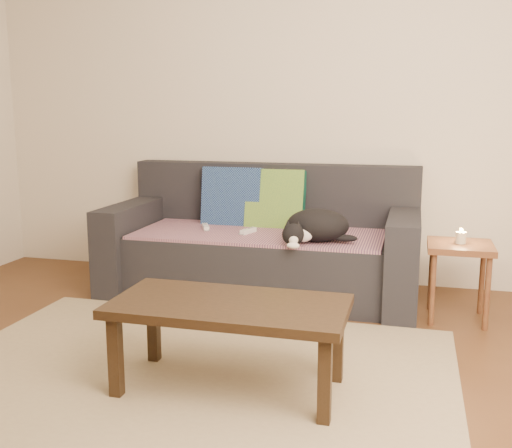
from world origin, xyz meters
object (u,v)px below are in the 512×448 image
wii_remote_b (248,231)px  wii_remote_a (206,227)px  cat (316,226)px  coffee_table (229,313)px  side_table (460,257)px  sofa (263,248)px

wii_remote_b → wii_remote_a: bearing=98.5°
cat → coffee_table: 1.25m
wii_remote_a → side_table: (1.67, -0.18, -0.07)m
cat → coffee_table: (-0.18, -1.23, -0.17)m
side_table → coffee_table: size_ratio=0.45×
wii_remote_b → side_table: bearing=-76.6°
sofa → coffee_table: 1.54m
cat → coffee_table: bearing=-118.5°
sofa → coffee_table: bearing=-81.3°
coffee_table → side_table: bearing=50.1°
cat → side_table: bearing=-18.0°
sofa → coffee_table: size_ratio=2.01×
wii_remote_a → coffee_table: size_ratio=0.14×
cat → wii_remote_b: bearing=142.6°
wii_remote_b → side_table: size_ratio=0.32×
wii_remote_a → coffee_table: wii_remote_a is taller
cat → wii_remote_a: (-0.80, 0.21, -0.08)m
wii_remote_a → wii_remote_b: 0.33m
cat → side_table: (0.87, 0.03, -0.15)m
sofa → cat: (0.42, -0.29, 0.23)m
sofa → side_table: bearing=-11.5°
wii_remote_a → coffee_table: 1.56m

